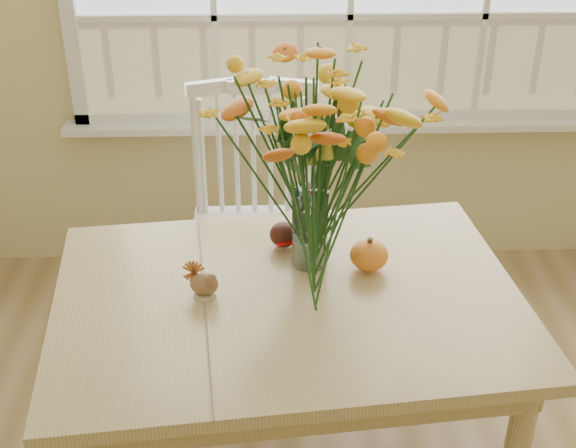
{
  "coord_description": "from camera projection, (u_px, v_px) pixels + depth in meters",
  "views": [
    {
      "loc": [
        -0.34,
        -0.9,
        1.97
      ],
      "look_at": [
        -0.29,
        0.92,
        0.93
      ],
      "focal_mm": 48.0,
      "sensor_mm": 36.0,
      "label": 1
    }
  ],
  "objects": [
    {
      "name": "windsor_chair",
      "position": [
        255.0,
        210.0,
        2.91
      ],
      "size": [
        0.48,
        0.46,
        1.02
      ],
      "rotation": [
        0.0,
        0.0,
        0.01
      ],
      "color": "white",
      "rests_on": "floor"
    },
    {
      "name": "dining_table",
      "position": [
        288.0,
        320.0,
        2.23
      ],
      "size": [
        1.42,
        1.08,
        0.71
      ],
      "rotation": [
        0.0,
        0.0,
        0.11
      ],
      "color": "tan",
      "rests_on": "floor"
    },
    {
      "name": "flower_vase",
      "position": [
        311.0,
        153.0,
        2.15
      ],
      "size": [
        0.51,
        0.51,
        0.6
      ],
      "color": "white",
      "rests_on": "dining_table"
    },
    {
      "name": "dark_gourd",
      "position": [
        284.0,
        236.0,
        2.39
      ],
      "size": [
        0.13,
        0.09,
        0.08
      ],
      "color": "#38160F",
      "rests_on": "dining_table"
    },
    {
      "name": "pumpkin",
      "position": [
        369.0,
        256.0,
        2.28
      ],
      "size": [
        0.11,
        0.11,
        0.09
      ],
      "primitive_type": "ellipsoid",
      "color": "orange",
      "rests_on": "dining_table"
    },
    {
      "name": "turkey_figurine",
      "position": [
        204.0,
        284.0,
        2.16
      ],
      "size": [
        0.09,
        0.07,
        0.1
      ],
      "rotation": [
        0.0,
        0.0,
        -0.13
      ],
      "color": "#CCB78C",
      "rests_on": "dining_table"
    }
  ]
}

